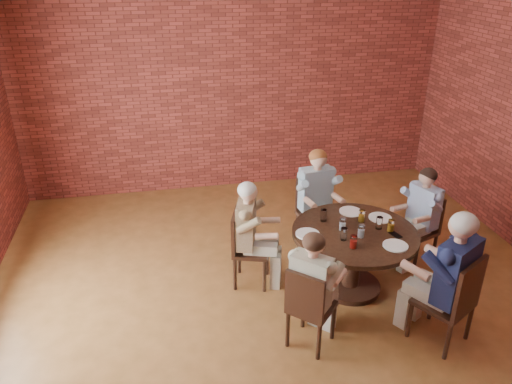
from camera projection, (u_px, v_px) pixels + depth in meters
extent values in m
plane|color=#925A2D|center=(290.00, 320.00, 5.24)|extent=(7.00, 7.00, 0.00)
plane|color=maroon|center=(234.00, 82.00, 7.60)|extent=(7.00, 0.00, 7.00)
cylinder|color=#341A11|center=(350.00, 286.00, 5.73)|extent=(0.69, 0.69, 0.06)
cylinder|color=#341A11|center=(352.00, 262.00, 5.59)|extent=(0.20, 0.20, 0.64)
cylinder|color=#301E11|center=(355.00, 233.00, 5.43)|extent=(1.37, 1.37, 0.05)
cube|color=#341A11|center=(417.00, 231.00, 6.06)|extent=(0.49, 0.49, 0.04)
cube|color=#341A11|center=(430.00, 210.00, 6.04)|extent=(0.17, 0.37, 0.44)
cylinder|color=#341A11|center=(396.00, 245.00, 6.20)|extent=(0.04, 0.04, 0.41)
cylinder|color=#341A11|center=(416.00, 257.00, 5.96)|extent=(0.04, 0.04, 0.41)
cylinder|color=#341A11|center=(414.00, 238.00, 6.36)|extent=(0.04, 0.04, 0.41)
cylinder|color=#341A11|center=(434.00, 249.00, 6.11)|extent=(0.04, 0.04, 0.41)
cube|color=#341A11|center=(316.00, 216.00, 6.40)|extent=(0.47, 0.47, 0.04)
cube|color=#341A11|center=(311.00, 192.00, 6.45)|extent=(0.42, 0.09, 0.48)
cylinder|color=#341A11|center=(308.00, 241.00, 6.29)|extent=(0.04, 0.04, 0.41)
cylinder|color=#341A11|center=(334.00, 236.00, 6.39)|extent=(0.04, 0.04, 0.41)
cylinder|color=#341A11|center=(297.00, 227.00, 6.60)|extent=(0.04, 0.04, 0.41)
cylinder|color=#341A11|center=(322.00, 223.00, 6.70)|extent=(0.04, 0.04, 0.41)
cube|color=#341A11|center=(251.00, 250.00, 5.67)|extent=(0.50, 0.50, 0.04)
cube|color=#341A11|center=(235.00, 231.00, 5.58)|extent=(0.16, 0.39, 0.45)
cylinder|color=#341A11|center=(264.00, 276.00, 5.60)|extent=(0.04, 0.04, 0.41)
cylinder|color=#341A11|center=(267.00, 260.00, 5.90)|extent=(0.04, 0.04, 0.41)
cylinder|color=#341A11|center=(235.00, 274.00, 5.63)|extent=(0.04, 0.04, 0.41)
cylinder|color=#341A11|center=(239.00, 258.00, 5.93)|extent=(0.04, 0.04, 0.41)
cube|color=#341A11|center=(312.00, 307.00, 4.76)|extent=(0.55, 0.55, 0.04)
cube|color=#341A11|center=(305.00, 296.00, 4.52)|extent=(0.31, 0.30, 0.44)
cylinder|color=#341A11|center=(333.00, 322.00, 4.91)|extent=(0.04, 0.04, 0.41)
cylinder|color=#341A11|center=(303.00, 310.00, 5.06)|extent=(0.04, 0.04, 0.41)
cylinder|color=#341A11|center=(319.00, 342.00, 4.65)|extent=(0.04, 0.04, 0.41)
cylinder|color=#341A11|center=(288.00, 329.00, 4.81)|extent=(0.04, 0.04, 0.41)
cube|color=#341A11|center=(443.00, 303.00, 4.82)|extent=(0.64, 0.64, 0.04)
cube|color=#341A11|center=(470.00, 288.00, 4.55)|extent=(0.43, 0.27, 0.54)
cylinder|color=#341A11|center=(432.00, 302.00, 5.18)|extent=(0.04, 0.04, 0.41)
cylinder|color=#341A11|center=(409.00, 320.00, 4.93)|extent=(0.04, 0.04, 0.41)
cylinder|color=#341A11|center=(469.00, 322.00, 4.90)|extent=(0.04, 0.04, 0.41)
cylinder|color=#341A11|center=(448.00, 342.00, 4.66)|extent=(0.04, 0.04, 0.41)
cylinder|color=white|center=(380.00, 218.00, 5.68)|extent=(0.26, 0.26, 0.01)
cylinder|color=white|center=(350.00, 211.00, 5.82)|extent=(0.26, 0.26, 0.01)
cylinder|color=white|center=(308.00, 234.00, 5.35)|extent=(0.26, 0.26, 0.01)
cylinder|color=white|center=(395.00, 246.00, 5.14)|extent=(0.26, 0.26, 0.01)
cylinder|color=white|center=(379.00, 223.00, 5.45)|extent=(0.07, 0.07, 0.14)
cylinder|color=white|center=(362.00, 216.00, 5.59)|extent=(0.07, 0.07, 0.14)
cylinder|color=white|center=(323.00, 215.00, 5.60)|extent=(0.07, 0.07, 0.14)
cylinder|color=white|center=(343.00, 224.00, 5.41)|extent=(0.07, 0.07, 0.14)
cylinder|color=white|center=(344.00, 234.00, 5.23)|extent=(0.07, 0.07, 0.14)
cylinder|color=white|center=(354.00, 242.00, 5.09)|extent=(0.07, 0.07, 0.14)
cylinder|color=white|center=(361.00, 231.00, 5.28)|extent=(0.07, 0.07, 0.14)
cylinder|color=white|center=(391.00, 226.00, 5.39)|extent=(0.07, 0.07, 0.14)
cube|color=black|center=(395.00, 235.00, 5.34)|extent=(0.11, 0.16, 0.01)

